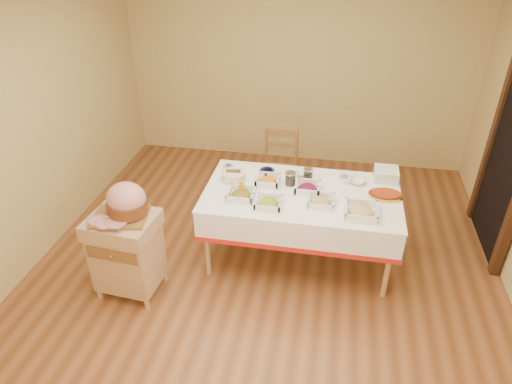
% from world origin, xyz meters
% --- Properties ---
extents(room_shell, '(5.00, 5.00, 5.00)m').
position_xyz_m(room_shell, '(0.00, 0.00, 1.30)').
color(room_shell, brown).
rests_on(room_shell, ground).
extents(dining_table, '(1.82, 1.02, 0.76)m').
position_xyz_m(dining_table, '(0.30, 0.30, 0.60)').
color(dining_table, tan).
rests_on(dining_table, ground).
extents(butcher_cart, '(0.60, 0.51, 0.80)m').
position_xyz_m(butcher_cart, '(-1.15, -0.45, 0.45)').
color(butcher_cart, tan).
rests_on(butcher_cart, ground).
extents(dining_chair, '(0.42, 0.40, 0.91)m').
position_xyz_m(dining_chair, '(-0.04, 1.25, 0.47)').
color(dining_chair, brown).
rests_on(dining_chair, ground).
extents(ham_on_board, '(0.47, 0.45, 0.31)m').
position_xyz_m(ham_on_board, '(-1.11, -0.41, 0.93)').
color(ham_on_board, brown).
rests_on(ham_on_board, butcher_cart).
extents(serving_dish_a, '(0.25, 0.24, 0.11)m').
position_xyz_m(serving_dish_a, '(-0.24, 0.10, 0.79)').
color(serving_dish_a, silver).
rests_on(serving_dish_a, dining_table).
extents(serving_dish_b, '(0.23, 0.23, 0.09)m').
position_xyz_m(serving_dish_b, '(0.03, 0.02, 0.79)').
color(serving_dish_b, silver).
rests_on(serving_dish_b, dining_table).
extents(serving_dish_c, '(0.23, 0.23, 0.09)m').
position_xyz_m(serving_dish_c, '(0.49, 0.13, 0.79)').
color(serving_dish_c, silver).
rests_on(serving_dish_c, dining_table).
extents(serving_dish_d, '(0.28, 0.28, 0.11)m').
position_xyz_m(serving_dish_d, '(0.84, 0.03, 0.79)').
color(serving_dish_d, silver).
rests_on(serving_dish_d, dining_table).
extents(serving_dish_e, '(0.23, 0.22, 0.11)m').
position_xyz_m(serving_dish_e, '(-0.04, 0.40, 0.79)').
color(serving_dish_e, silver).
rests_on(serving_dish_e, dining_table).
extents(serving_dish_f, '(0.24, 0.23, 0.11)m').
position_xyz_m(serving_dish_f, '(0.35, 0.33, 0.79)').
color(serving_dish_f, silver).
rests_on(serving_dish_f, dining_table).
extents(small_bowl_left, '(0.11, 0.11, 0.05)m').
position_xyz_m(small_bowl_left, '(-0.48, 0.61, 0.79)').
color(small_bowl_left, silver).
rests_on(small_bowl_left, dining_table).
extents(small_bowl_mid, '(0.15, 0.15, 0.06)m').
position_xyz_m(small_bowl_mid, '(-0.07, 0.56, 0.79)').
color(small_bowl_mid, navy).
rests_on(small_bowl_mid, dining_table).
extents(small_bowl_right, '(0.12, 0.12, 0.06)m').
position_xyz_m(small_bowl_right, '(0.69, 0.56, 0.79)').
color(small_bowl_right, silver).
rests_on(small_bowl_right, dining_table).
extents(bowl_white_imported, '(0.17, 0.17, 0.04)m').
position_xyz_m(bowl_white_imported, '(0.28, 0.63, 0.78)').
color(bowl_white_imported, silver).
rests_on(bowl_white_imported, dining_table).
extents(bowl_small_imported, '(0.18, 0.18, 0.05)m').
position_xyz_m(bowl_small_imported, '(0.81, 0.57, 0.78)').
color(bowl_small_imported, silver).
rests_on(bowl_small_imported, dining_table).
extents(preserve_jar_left, '(0.10, 0.10, 0.13)m').
position_xyz_m(preserve_jar_left, '(0.17, 0.43, 0.82)').
color(preserve_jar_left, silver).
rests_on(preserve_jar_left, dining_table).
extents(preserve_jar_right, '(0.09, 0.09, 0.12)m').
position_xyz_m(preserve_jar_right, '(0.33, 0.55, 0.81)').
color(preserve_jar_right, silver).
rests_on(preserve_jar_right, dining_table).
extents(mustard_bottle, '(0.05, 0.05, 0.15)m').
position_xyz_m(mustard_bottle, '(-0.25, 0.20, 0.83)').
color(mustard_bottle, gold).
rests_on(mustard_bottle, dining_table).
extents(bread_basket, '(0.23, 0.23, 0.10)m').
position_xyz_m(bread_basket, '(-0.38, 0.41, 0.80)').
color(bread_basket, silver).
rests_on(bread_basket, dining_table).
extents(plate_stack, '(0.23, 0.23, 0.11)m').
position_xyz_m(plate_stack, '(1.08, 0.70, 0.82)').
color(plate_stack, silver).
rests_on(plate_stack, dining_table).
extents(brass_platter, '(0.31, 0.23, 0.04)m').
position_xyz_m(brass_platter, '(1.06, 0.37, 0.78)').
color(brass_platter, gold).
rests_on(brass_platter, dining_table).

